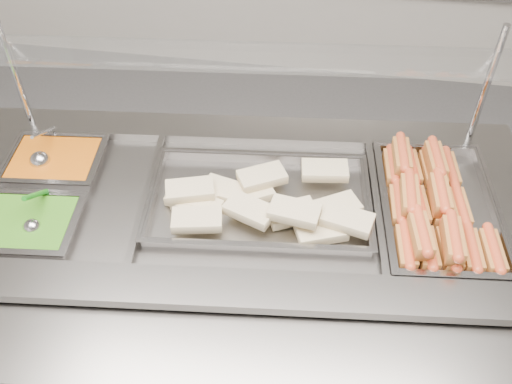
# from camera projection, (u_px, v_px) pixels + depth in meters

# --- Properties ---
(steam_counter) EXTENTS (1.92, 1.00, 0.88)m
(steam_counter) POSITION_uv_depth(u_px,v_px,m) (243.00, 281.00, 2.08)
(steam_counter) COLOR gray
(steam_counter) RESTS_ON ground
(tray_rail) EXTENTS (1.78, 0.54, 0.05)m
(tray_rail) POSITION_uv_depth(u_px,v_px,m) (226.00, 349.00, 1.45)
(tray_rail) COLOR slate
(tray_rail) RESTS_ON steam_counter
(sneeze_guard) EXTENTS (1.64, 0.45, 0.43)m
(sneeze_guard) POSITION_uv_depth(u_px,v_px,m) (243.00, 59.00, 1.67)
(sneeze_guard) COLOR #B8B9BD
(sneeze_guard) RESTS_ON steam_counter
(pan_hotdogs) EXTENTS (0.39, 0.57, 0.10)m
(pan_hotdogs) POSITION_uv_depth(u_px,v_px,m) (437.00, 213.00, 1.78)
(pan_hotdogs) COLOR gray
(pan_hotdogs) RESTS_ON steam_counter
(pan_wraps) EXTENTS (0.70, 0.46, 0.07)m
(pan_wraps) POSITION_uv_depth(u_px,v_px,m) (259.00, 203.00, 1.79)
(pan_wraps) COLOR gray
(pan_wraps) RESTS_ON steam_counter
(pan_beans) EXTENTS (0.32, 0.26, 0.10)m
(pan_beans) POSITION_uv_depth(u_px,v_px,m) (57.00, 167.00, 1.92)
(pan_beans) COLOR gray
(pan_beans) RESTS_ON steam_counter
(pan_peas) EXTENTS (0.32, 0.26, 0.10)m
(pan_peas) POSITION_uv_depth(u_px,v_px,m) (28.00, 231.00, 1.72)
(pan_peas) COLOR gray
(pan_peas) RESTS_ON steam_counter
(hotdogs_in_buns) EXTENTS (0.34, 0.52, 0.11)m
(hotdogs_in_buns) POSITION_uv_depth(u_px,v_px,m) (431.00, 205.00, 1.74)
(hotdogs_in_buns) COLOR brown
(hotdogs_in_buns) RESTS_ON pan_hotdogs
(tortilla_wraps) EXTENTS (0.65, 0.38, 0.09)m
(tortilla_wraps) POSITION_uv_depth(u_px,v_px,m) (258.00, 202.00, 1.74)
(tortilla_wraps) COLOR tan
(tortilla_wraps) RESTS_ON pan_wraps
(ladle) EXTENTS (0.07, 0.19, 0.14)m
(ladle) POSITION_uv_depth(u_px,v_px,m) (40.00, 159.00, 1.88)
(ladle) COLOR #B3B2B8
(ladle) RESTS_ON pan_beans
(serving_spoon) EXTENTS (0.05, 0.17, 0.14)m
(serving_spoon) POSITION_uv_depth(u_px,v_px,m) (33.00, 221.00, 1.68)
(serving_spoon) COLOR #B3B2B8
(serving_spoon) RESTS_ON pan_peas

